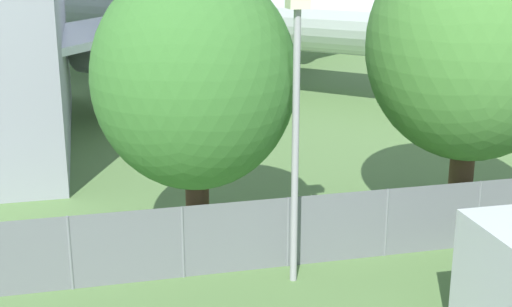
% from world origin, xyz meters
% --- Properties ---
extents(perimeter_fence, '(56.07, 0.07, 1.78)m').
position_xyz_m(perimeter_fence, '(0.00, 10.11, 0.89)').
color(perimeter_fence, slate).
rests_on(perimeter_fence, ground).
extents(airplane, '(35.01, 33.57, 13.80)m').
position_xyz_m(airplane, '(3.44, 31.88, 4.56)').
color(airplane, white).
rests_on(airplane, ground).
extents(tree_near_hangar, '(5.35, 5.35, 8.03)m').
position_xyz_m(tree_near_hangar, '(5.03, 11.01, 5.07)').
color(tree_near_hangar, brown).
rests_on(tree_near_hangar, ground).
extents(tree_left_of_cabin, '(4.73, 4.73, 7.20)m').
position_xyz_m(tree_left_of_cabin, '(-2.07, 10.86, 4.58)').
color(tree_left_of_cabin, brown).
rests_on(tree_left_of_cabin, ground).
extents(light_mast, '(0.44, 0.44, 6.62)m').
position_xyz_m(light_mast, '(-0.08, 9.36, 4.13)').
color(light_mast, '#99999E').
rests_on(light_mast, ground).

